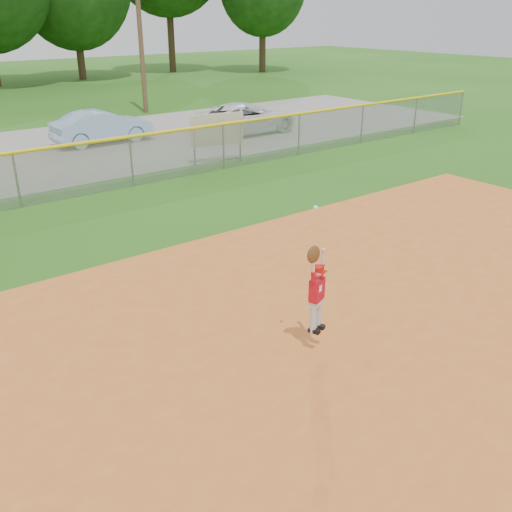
{
  "coord_description": "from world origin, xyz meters",
  "views": [
    {
      "loc": [
        -3.9,
        -5.53,
        4.92
      ],
      "look_at": [
        1.48,
        1.47,
        1.1
      ],
      "focal_mm": 40.0,
      "sensor_mm": 36.0,
      "label": 1
    }
  ],
  "objects_px": {
    "car_white_b": "(246,118)",
    "sponsor_sign": "(217,131)",
    "car_blue": "(102,127)",
    "ballplayer": "(316,288)"
  },
  "relations": [
    {
      "from": "sponsor_sign",
      "to": "ballplayer",
      "type": "height_order",
      "value": "ballplayer"
    },
    {
      "from": "car_white_b",
      "to": "sponsor_sign",
      "type": "relative_size",
      "value": 2.45
    },
    {
      "from": "sponsor_sign",
      "to": "car_blue",
      "type": "bearing_deg",
      "value": 108.84
    },
    {
      "from": "car_blue",
      "to": "ballplayer",
      "type": "xyz_separation_m",
      "value": [
        -3.65,
        -16.23,
        0.42
      ]
    },
    {
      "from": "car_blue",
      "to": "car_white_b",
      "type": "height_order",
      "value": "car_white_b"
    },
    {
      "from": "car_white_b",
      "to": "sponsor_sign",
      "type": "distance_m",
      "value": 5.25
    },
    {
      "from": "car_white_b",
      "to": "sponsor_sign",
      "type": "height_order",
      "value": "sponsor_sign"
    },
    {
      "from": "sponsor_sign",
      "to": "ballplayer",
      "type": "relative_size",
      "value": 0.92
    },
    {
      "from": "car_white_b",
      "to": "car_blue",
      "type": "bearing_deg",
      "value": 70.44
    },
    {
      "from": "car_blue",
      "to": "ballplayer",
      "type": "bearing_deg",
      "value": 167.18
    }
  ]
}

